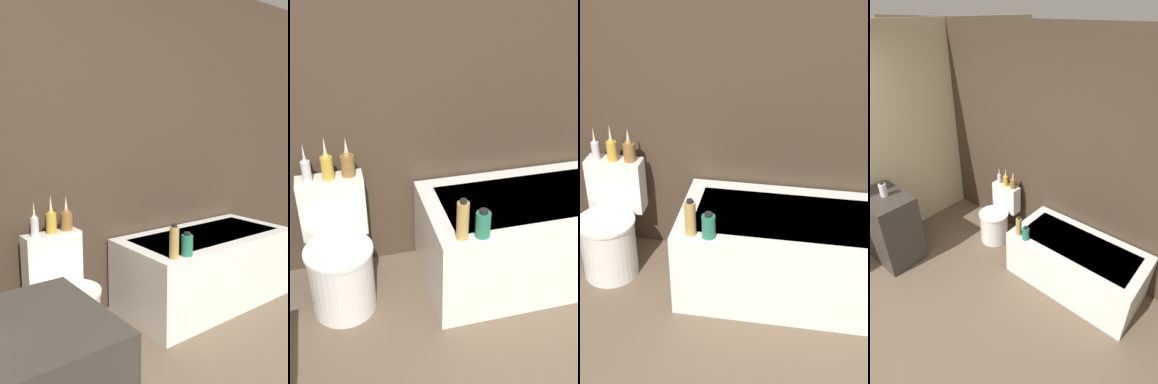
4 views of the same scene
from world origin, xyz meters
The scene contains 8 objects.
wall_back_tiled centered at (0.00, 2.30, 1.30)m, with size 6.40×0.06×2.60m.
bathtub centered at (0.77, 1.90, 0.28)m, with size 1.42×0.70×0.56m.
toilet centered at (-0.44, 1.93, 0.30)m, with size 0.38×0.51×0.73m.
vase_gold centered at (-0.55, 2.11, 0.80)m, with size 0.05×0.05×0.23m.
vase_silver centered at (-0.44, 2.11, 0.81)m, with size 0.07×0.07×0.25m.
vase_bronze centered at (-0.33, 2.13, 0.81)m, with size 0.08×0.08×0.23m.
shampoo_bottle_tall centered at (0.18, 1.62, 0.67)m, with size 0.06×0.06×0.23m.
shampoo_bottle_short centered at (0.29, 1.61, 0.64)m, with size 0.08×0.08×0.16m.
Camera 1 is at (-1.38, -0.12, 1.40)m, focal length 35.00 mm.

